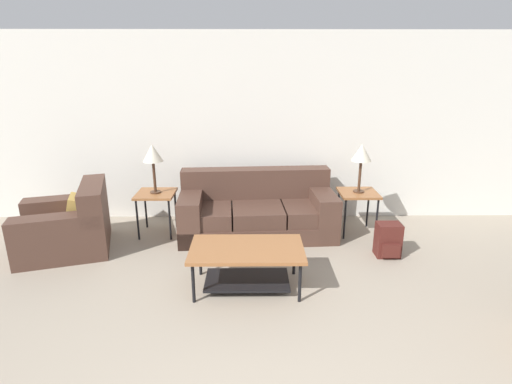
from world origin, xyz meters
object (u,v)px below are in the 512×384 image
(side_table_right, at_px, (358,197))
(couch, at_px, (257,212))
(side_table_left, at_px, (156,197))
(table_lamp_left, at_px, (153,155))
(backpack, at_px, (388,240))
(coffee_table, at_px, (247,258))
(armchair, at_px, (68,227))
(table_lamp_right, at_px, (362,154))

(side_table_right, bearing_deg, couch, 179.95)
(side_table_left, relative_size, table_lamp_left, 0.89)
(backpack, bearing_deg, coffee_table, -157.32)
(couch, height_order, backpack, couch)
(table_lamp_left, distance_m, backpack, 3.06)
(couch, distance_m, table_lamp_left, 1.53)
(side_table_right, relative_size, backpack, 1.42)
(armchair, height_order, side_table_left, armchair)
(table_lamp_left, bearing_deg, armchair, -153.76)
(armchair, relative_size, backpack, 3.05)
(couch, relative_size, armchair, 1.67)
(couch, xyz_separation_m, backpack, (1.52, -0.70, -0.10))
(side_table_right, bearing_deg, backpack, -74.25)
(table_lamp_left, bearing_deg, couch, 0.05)
(side_table_left, xyz_separation_m, backpack, (2.85, -0.70, -0.31))
(armchair, height_order, coffee_table, armchair)
(armchair, xyz_separation_m, backpack, (3.81, -0.22, -0.09))
(armchair, xyz_separation_m, side_table_left, (0.96, 0.48, 0.22))
(couch, distance_m, side_table_left, 1.34)
(side_table_right, bearing_deg, armchair, -172.50)
(coffee_table, xyz_separation_m, backpack, (1.64, 0.69, -0.13))
(couch, height_order, side_table_left, couch)
(coffee_table, relative_size, side_table_right, 1.97)
(side_table_left, height_order, backpack, side_table_left)
(table_lamp_right, bearing_deg, backpack, -74.25)
(side_table_left, relative_size, side_table_right, 1.00)
(table_lamp_left, bearing_deg, backpack, -13.81)
(couch, bearing_deg, side_table_left, -179.95)
(backpack, bearing_deg, couch, 155.32)
(table_lamp_left, bearing_deg, side_table_left, 104.04)
(couch, xyz_separation_m, armchair, (-2.29, -0.48, -0.01))
(coffee_table, relative_size, backpack, 2.79)
(couch, height_order, side_table_right, couch)
(couch, xyz_separation_m, table_lamp_right, (1.33, -0.00, 0.78))
(armchair, bearing_deg, couch, 11.78)
(couch, relative_size, table_lamp_left, 3.22)
(armchair, height_order, table_lamp_left, table_lamp_left)
(side_table_left, bearing_deg, couch, 0.05)
(table_lamp_left, xyz_separation_m, table_lamp_right, (2.65, 0.00, 0.00))
(couch, bearing_deg, table_lamp_right, -0.05)
(table_lamp_right, height_order, backpack, table_lamp_right)
(coffee_table, bearing_deg, side_table_right, 43.78)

